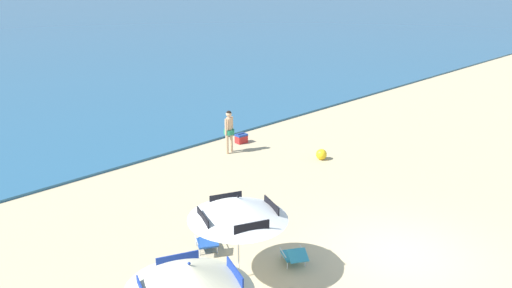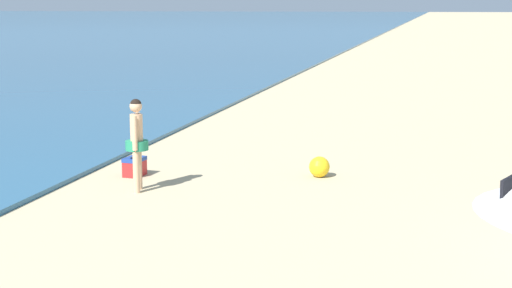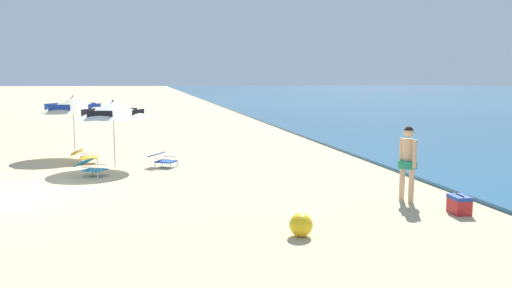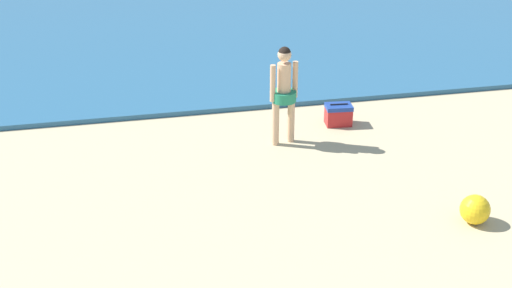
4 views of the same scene
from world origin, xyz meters
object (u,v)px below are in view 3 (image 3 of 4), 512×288
(person_standing_near_shore, at_px, (408,158))
(beach_ball, at_px, (301,225))
(beach_umbrella_striped_second, at_px, (73,104))
(lounge_chair_beside_umbrella, at_px, (163,159))
(cooler_box, at_px, (459,205))
(lounge_chair_facing_sea, at_px, (85,156))
(lounge_chair_under_umbrella, at_px, (91,167))
(beach_umbrella_striped_main, at_px, (113,110))

(person_standing_near_shore, distance_m, beach_ball, 3.91)
(beach_umbrella_striped_second, height_order, beach_ball, beach_umbrella_striped_second)
(beach_umbrella_striped_second, bearing_deg, lounge_chair_beside_umbrella, 46.32)
(lounge_chair_beside_umbrella, height_order, cooler_box, lounge_chair_beside_umbrella)
(beach_ball, bearing_deg, cooler_box, 101.97)
(beach_umbrella_striped_second, relative_size, lounge_chair_beside_umbrella, 3.29)
(lounge_chair_facing_sea, xyz_separation_m, person_standing_near_shore, (7.23, 8.31, 0.76))
(lounge_chair_beside_umbrella, distance_m, beach_ball, 8.34)
(lounge_chair_under_umbrella, xyz_separation_m, beach_ball, (6.81, 4.56, -0.06))
(beach_umbrella_striped_main, bearing_deg, lounge_chair_facing_sea, -132.00)
(lounge_chair_facing_sea, height_order, cooler_box, lounge_chair_facing_sea)
(lounge_chair_beside_umbrella, bearing_deg, cooler_box, 40.89)
(beach_umbrella_striped_main, xyz_separation_m, lounge_chair_facing_sea, (-0.99, -1.10, -1.64))
(lounge_chair_facing_sea, relative_size, beach_ball, 2.13)
(lounge_chair_facing_sea, bearing_deg, beach_umbrella_striped_second, -161.68)
(beach_umbrella_striped_main, xyz_separation_m, cooler_box, (7.47, 7.78, -1.72))
(beach_umbrella_striped_second, height_order, lounge_chair_under_umbrella, beach_umbrella_striped_second)
(lounge_chair_beside_umbrella, relative_size, cooler_box, 1.91)
(cooler_box, bearing_deg, lounge_chair_beside_umbrella, -139.11)
(lounge_chair_facing_sea, height_order, person_standing_near_shore, person_standing_near_shore)
(lounge_chair_facing_sea, bearing_deg, lounge_chair_beside_umbrella, 64.24)
(cooler_box, height_order, beach_ball, beach_ball)
(lounge_chair_under_umbrella, bearing_deg, lounge_chair_beside_umbrella, 118.55)
(lounge_chair_under_umbrella, bearing_deg, person_standing_near_shore, 58.49)
(beach_umbrella_striped_second, bearing_deg, person_standing_near_shore, 44.50)
(beach_umbrella_striped_main, xyz_separation_m, lounge_chair_beside_umbrella, (0.30, 1.57, -1.64))
(lounge_chair_facing_sea, distance_m, cooler_box, 12.27)
(beach_umbrella_striped_second, xyz_separation_m, person_standing_near_shore, (9.08, 8.92, -0.96))
(lounge_chair_under_umbrella, height_order, cooler_box, lounge_chair_under_umbrella)
(lounge_chair_under_umbrella, bearing_deg, lounge_chair_facing_sea, -168.06)
(beach_ball, bearing_deg, lounge_chair_beside_umbrella, -163.21)
(beach_ball, bearing_deg, beach_umbrella_striped_main, -154.34)
(beach_umbrella_striped_second, distance_m, beach_ball, 12.61)
(beach_umbrella_striped_main, relative_size, beach_umbrella_striped_second, 0.93)
(beach_umbrella_striped_second, bearing_deg, lounge_chair_under_umbrella, 14.72)
(lounge_chair_beside_umbrella, height_order, lounge_chair_facing_sea, lounge_chair_facing_sea)
(beach_umbrella_striped_second, xyz_separation_m, lounge_chair_under_umbrella, (4.30, 1.13, -1.73))
(lounge_chair_under_umbrella, relative_size, beach_ball, 2.34)
(beach_umbrella_striped_main, bearing_deg, beach_umbrella_striped_second, -148.89)
(beach_umbrella_striped_main, bearing_deg, beach_ball, 25.66)
(beach_umbrella_striped_second, distance_m, cooler_box, 14.13)
(lounge_chair_under_umbrella, bearing_deg, beach_umbrella_striped_main, 158.42)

